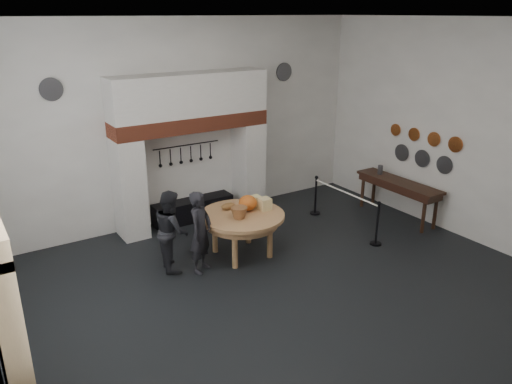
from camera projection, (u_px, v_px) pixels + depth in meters
floor at (287, 290)px, 8.71m from camera, size 9.00×8.00×0.02m
ceiling at (294, 17)px, 7.18m from camera, size 9.00×8.00×0.02m
wall_back at (184, 123)px, 11.11m from camera, size 9.00×0.02×4.50m
wall_right at (467, 132)px, 10.23m from camera, size 0.02×8.00×4.50m
chimney_pier_left at (130, 189)px, 10.48m from camera, size 0.55×0.70×2.15m
chimney_pier_right at (248, 166)px, 11.98m from camera, size 0.55×0.70×2.15m
hearth_brick_band at (191, 123)px, 10.81m from camera, size 3.50×0.72×0.32m
chimney_hood at (189, 94)px, 10.61m from camera, size 3.50×0.70×0.90m
iron_range at (193, 210)px, 11.57m from camera, size 1.90×0.45×0.50m
utensil_rail at (186, 145)px, 11.22m from camera, size 1.60×0.02×0.02m
door_recess at (1, 349)px, 5.22m from camera, size 0.04×1.10×2.50m
door_jamb_near at (21, 381)px, 4.70m from camera, size 0.22×0.30×2.60m
door_jamb_far at (1, 310)px, 5.81m from camera, size 0.22×0.30×2.60m
work_table at (242, 216)px, 9.70m from camera, size 1.82×1.82×0.07m
pumpkin at (248, 203)px, 9.82m from camera, size 0.36×0.36×0.31m
cheese_block_big at (265, 204)px, 9.87m from camera, size 0.22×0.22×0.24m
cheese_block_small at (256, 200)px, 10.10m from camera, size 0.18×0.18×0.20m
wicker_basket at (239, 213)px, 9.46m from camera, size 0.35×0.35×0.22m
bread_loaf at (228, 206)px, 9.90m from camera, size 0.31×0.18×0.13m
visitor_near at (201, 232)px, 9.12m from camera, size 0.68×0.64×1.56m
visitor_far at (172, 230)px, 9.23m from camera, size 0.72×0.85×1.54m
side_table at (399, 182)px, 11.52m from camera, size 0.55×2.20×0.06m
pewter_jug at (380, 170)px, 11.94m from camera, size 0.12×0.12×0.22m
copper_pan_a at (455, 144)px, 10.47m from camera, size 0.03×0.34×0.34m
copper_pan_b at (434, 139)px, 10.91m from camera, size 0.03×0.32×0.32m
copper_pan_c at (414, 134)px, 11.34m from camera, size 0.03×0.30×0.30m
copper_pan_d at (396, 130)px, 11.78m from camera, size 0.03×0.28×0.28m
pewter_plate_left at (444, 165)px, 10.80m from camera, size 0.03×0.40×0.40m
pewter_plate_mid at (422, 159)px, 11.28m from camera, size 0.03×0.40×0.40m
pewter_plate_right at (402, 153)px, 11.75m from camera, size 0.03×0.40×0.40m
pewter_plate_back_left at (51, 89)px, 9.38m from camera, size 0.44×0.03×0.44m
pewter_plate_back_right at (284, 72)px, 12.13m from camera, size 0.44×0.03×0.44m
barrier_post_near at (377, 224)px, 10.27m from camera, size 0.05×0.05×0.90m
barrier_post_far at (316, 196)px, 11.85m from camera, size 0.05×0.05×0.90m
barrier_rope at (345, 192)px, 10.92m from camera, size 0.04×2.00×0.04m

